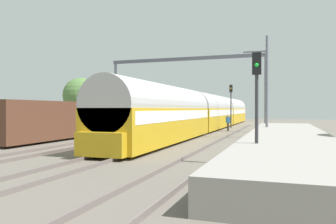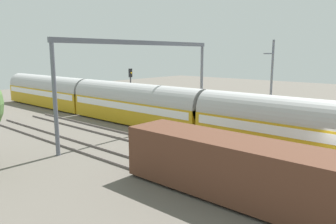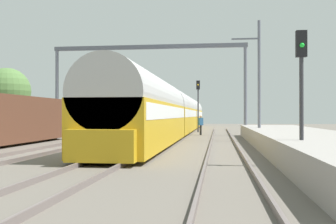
# 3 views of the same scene
# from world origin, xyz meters

# --- Properties ---
(track_far_west) EXTENTS (1.52, 60.00, 0.16)m
(track_far_west) POSITION_xyz_m (-6.33, 0.00, 0.08)
(track_far_west) COLOR #695E5B
(track_far_west) RESTS_ON ground
(track_west) EXTENTS (1.52, 60.00, 0.16)m
(track_west) POSITION_xyz_m (-2.11, 0.00, 0.08)
(track_west) COLOR #695E5B
(track_west) RESTS_ON ground
(passenger_train) EXTENTS (2.93, 49.20, 3.82)m
(passenger_train) POSITION_xyz_m (2.11, 18.91, 1.97)
(passenger_train) COLOR gold
(passenger_train) RESTS_ON ground
(freight_car) EXTENTS (2.80, 13.00, 2.70)m
(freight_car) POSITION_xyz_m (-6.33, 2.53, 1.47)
(freight_car) COLOR #563323
(freight_car) RESTS_ON ground
(person_crossing) EXTENTS (0.47, 0.43, 1.73)m
(person_crossing) POSITION_xyz_m (4.53, 16.06, 1.03)
(person_crossing) COLOR black
(person_crossing) RESTS_ON ground
(railway_signal_far) EXTENTS (0.36, 0.30, 5.23)m
(railway_signal_far) POSITION_xyz_m (4.03, 21.65, 3.34)
(railway_signal_far) COLOR #2D2D33
(railway_signal_far) RESTS_ON ground
(catenary_gantry) EXTENTS (17.06, 0.28, 7.86)m
(catenary_gantry) POSITION_xyz_m (0.00, 15.50, 5.94)
(catenary_gantry) COLOR slate
(catenary_gantry) RESTS_ON ground
(catenary_pole_east_mid) EXTENTS (1.90, 0.20, 8.00)m
(catenary_pole_east_mid) POSITION_xyz_m (8.68, 8.13, 4.15)
(catenary_pole_east_mid) COLOR slate
(catenary_pole_east_mid) RESTS_ON ground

